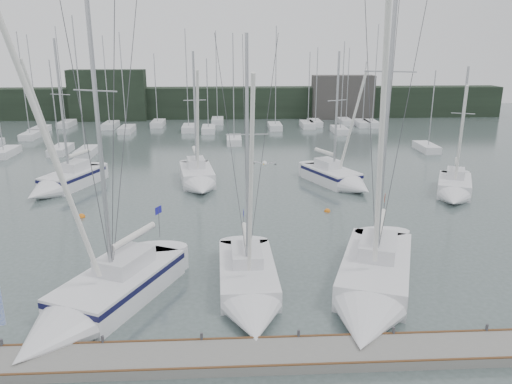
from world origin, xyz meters
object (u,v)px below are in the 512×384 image
sailboat_near_center (250,293)px  sailboat_near_right (372,290)px  sailboat_near_left (93,303)px  buoy_b (327,212)px  sailboat_mid_e (454,190)px  sailboat_mid_a (62,183)px  buoy_c (82,217)px  sailboat_mid_d (341,179)px  sailboat_mid_b (198,180)px

sailboat_near_center → sailboat_near_right: 5.89m
sailboat_near_left → buoy_b: (13.55, 14.14, -0.67)m
sailboat_mid_e → sailboat_near_left: bearing=-120.5°
sailboat_mid_a → buoy_c: 7.86m
sailboat_near_center → sailboat_mid_e: sailboat_near_center is taller
sailboat_near_center → sailboat_mid_e: bearing=41.8°
sailboat_near_right → sailboat_mid_e: size_ratio=1.64×
sailboat_near_left → sailboat_mid_a: (-7.95, 20.86, -0.01)m
sailboat_mid_d → sailboat_mid_a: bearing=155.5°
sailboat_near_center → sailboat_mid_b: sailboat_near_center is taller
sailboat_mid_e → sailboat_mid_a: bearing=-162.0°
sailboat_near_center → buoy_b: size_ratio=29.03×
sailboat_near_center → sailboat_mid_a: size_ratio=1.02×
sailboat_mid_a → sailboat_mid_b: size_ratio=1.08×
sailboat_near_left → sailboat_mid_b: bearing=105.3°
sailboat_near_left → sailboat_mid_e: sailboat_near_left is taller
buoy_b → buoy_c: 17.97m
sailboat_mid_b → sailboat_mid_d: (12.40, -0.59, 0.02)m
sailboat_near_right → sailboat_near_left: bearing=-156.6°
sailboat_mid_a → buoy_c: bearing=-42.5°
sailboat_mid_d → buoy_c: 21.56m
sailboat_near_left → buoy_c: (-4.42, 13.87, -0.67)m
sailboat_mid_d → sailboat_mid_e: sailboat_mid_d is taller
sailboat_near_left → sailboat_near_right: 13.09m
sailboat_near_right → buoy_c: sailboat_near_right is taller
buoy_b → sailboat_mid_d: bearing=69.9°
sailboat_near_right → sailboat_mid_b: sailboat_near_right is taller
sailboat_near_center → buoy_c: sailboat_near_center is taller
sailboat_mid_e → buoy_b: sailboat_mid_e is taller
sailboat_mid_e → sailboat_mid_d: bearing=-178.8°
sailboat_mid_e → buoy_b: bearing=-140.2°
sailboat_mid_e → sailboat_near_right: bearing=-100.2°
sailboat_near_center → sailboat_near_right: size_ratio=0.74×
sailboat_near_right → sailboat_mid_a: size_ratio=1.38×
sailboat_near_left → sailboat_mid_b: 21.71m
buoy_c → buoy_b: bearing=0.9°
sailboat_mid_a → buoy_b: 22.53m
buoy_b → buoy_c: buoy_c is taller
sailboat_mid_b → sailboat_mid_e: (20.92, -4.27, -0.05)m
sailboat_near_left → sailboat_near_center: size_ratio=1.26×
buoy_c → sailboat_near_center: bearing=-48.0°
sailboat_mid_b → sailboat_mid_d: bearing=-11.2°
buoy_b → buoy_c: size_ratio=0.88×
sailboat_near_left → sailboat_near_right: bearing=27.6°
sailboat_near_left → sailboat_mid_e: 29.90m
buoy_b → buoy_c: (-17.97, -0.27, 0.00)m
sailboat_near_center → sailboat_near_left: bearing=-173.7°
sailboat_mid_a → sailboat_mid_b: 11.55m
sailboat_near_center → sailboat_mid_d: (8.79, 19.86, 0.14)m
sailboat_mid_a → sailboat_mid_e: 32.67m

